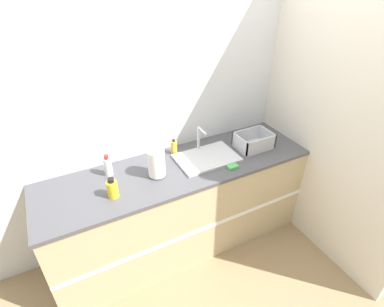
% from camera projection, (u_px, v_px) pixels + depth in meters
% --- Properties ---
extents(ground_plane, '(12.00, 12.00, 0.00)m').
position_uv_depth(ground_plane, '(196.00, 265.00, 2.78)').
color(ground_plane, '#937A56').
extents(wall_back, '(4.72, 0.06, 2.60)m').
position_uv_depth(wall_back, '(160.00, 109.00, 2.58)').
color(wall_back, silver).
rests_on(wall_back, ground_plane).
extents(wall_right, '(0.06, 2.65, 2.60)m').
position_uv_depth(wall_right, '(294.00, 99.00, 2.78)').
color(wall_right, beige).
rests_on(wall_right, ground_plane).
extents(counter_cabinet, '(2.35, 0.67, 0.91)m').
position_uv_depth(counter_cabinet, '(180.00, 207.00, 2.78)').
color(counter_cabinet, tan).
rests_on(counter_cabinet, ground_plane).
extents(sink, '(0.53, 0.36, 0.25)m').
position_uv_depth(sink, '(206.00, 157.00, 2.62)').
color(sink, silver).
rests_on(sink, counter_cabinet).
extents(paper_towel_roll, '(0.14, 0.14, 0.24)m').
position_uv_depth(paper_towel_roll, '(156.00, 163.00, 2.36)').
color(paper_towel_roll, '#4C4C51').
rests_on(paper_towel_roll, counter_cabinet).
extents(dish_rack, '(0.32, 0.23, 0.14)m').
position_uv_depth(dish_rack, '(253.00, 142.00, 2.76)').
color(dish_rack, '#B7BABF').
rests_on(dish_rack, counter_cabinet).
extents(bottle_yellow, '(0.08, 0.08, 0.16)m').
position_uv_depth(bottle_yellow, '(112.00, 189.00, 2.17)').
color(bottle_yellow, yellow).
rests_on(bottle_yellow, counter_cabinet).
extents(bottle_white_spray, '(0.06, 0.06, 0.19)m').
position_uv_depth(bottle_white_spray, '(108.00, 166.00, 2.39)').
color(bottle_white_spray, white).
rests_on(bottle_white_spray, counter_cabinet).
extents(soap_dispenser, '(0.06, 0.06, 0.14)m').
position_uv_depth(soap_dispenser, '(174.00, 147.00, 2.67)').
color(soap_dispenser, gold).
rests_on(soap_dispenser, counter_cabinet).
extents(sponge, '(0.09, 0.06, 0.02)m').
position_uv_depth(sponge, '(233.00, 167.00, 2.51)').
color(sponge, '#4CB259').
rests_on(sponge, counter_cabinet).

